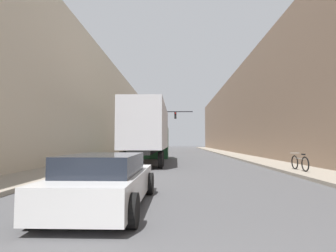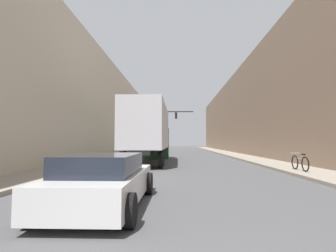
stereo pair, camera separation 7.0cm
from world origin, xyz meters
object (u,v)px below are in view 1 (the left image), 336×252
(sedan_car, at_px, (105,181))
(parked_bicycle, at_px, (300,163))
(semi_truck, at_px, (149,132))
(traffic_signal_gantry, at_px, (154,123))

(sedan_car, xyz_separation_m, parked_bicycle, (7.84, 6.92, -0.09))
(sedan_car, bearing_deg, semi_truck, 91.51)
(traffic_signal_gantry, bearing_deg, sedan_car, -87.41)
(traffic_signal_gantry, bearing_deg, semi_truck, -86.42)
(semi_truck, bearing_deg, parked_bicycle, -39.51)
(sedan_car, xyz_separation_m, traffic_signal_gantry, (-1.30, 28.75, 3.55))
(semi_truck, xyz_separation_m, parked_bicycle, (8.20, -6.76, -1.82))
(semi_truck, height_order, traffic_signal_gantry, traffic_signal_gantry)
(semi_truck, relative_size, traffic_signal_gantry, 1.68)
(traffic_signal_gantry, height_order, parked_bicycle, traffic_signal_gantry)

